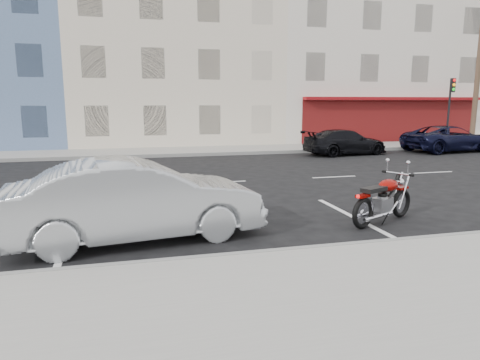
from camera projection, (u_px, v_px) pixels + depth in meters
The scene contains 14 objects.
ground at pixel (280, 179), 14.36m from camera, with size 120.00×120.00×0.00m, color black.
sidewalk_near at pixel (119, 324), 4.84m from camera, with size 80.00×3.40×0.15m, color gray.
sidewalk_far at pixel (128, 153), 21.44m from camera, with size 80.00×3.40×0.15m, color gray.
curb_near at pixel (122, 268), 6.46m from camera, with size 80.00×0.12×0.16m, color gray.
curb_far at pixel (127, 157), 19.81m from camera, with size 80.00×0.12×0.16m, color gray.
bldg_cream at pixel (171, 54), 28.40m from camera, with size 12.00×12.00×11.50m, color beige.
bldg_corner at pixel (348, 52), 31.46m from camera, with size 14.00×12.00×12.50m, color beige.
utility_pole at pixel (479, 65), 25.47m from camera, with size 1.80×0.30×9.00m.
traffic_light at pixel (450, 103), 25.12m from camera, with size 0.26×0.30×3.80m.
fire_hydrant at pixel (424, 137), 25.28m from camera, with size 0.20×0.20×0.72m.
motorcycle at pixel (402, 196), 9.56m from camera, with size 1.94×1.03×1.04m.
sedan_silver at pixel (137, 200), 7.94m from camera, with size 1.61×4.63×1.53m, color #A7ABAF.
suv_far at pixel (448, 139), 22.48m from camera, with size 2.27×4.92×1.37m, color black.
car_far at pixel (345, 142), 21.15m from camera, with size 1.75×4.30×1.25m, color black.
Camera 1 is at (-4.77, -13.37, 2.54)m, focal length 32.00 mm.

